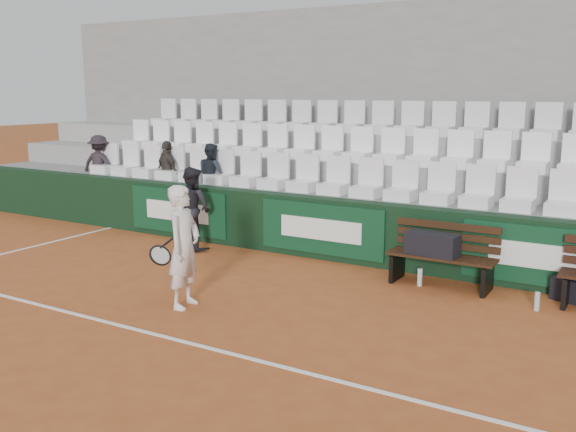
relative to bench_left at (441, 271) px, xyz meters
The scene contains 20 objects.
ground 3.95m from the bench_left, 119.01° to the right, with size 80.00×80.00×0.00m, color #A85226.
court_baseline 3.95m from the bench_left, 119.01° to the right, with size 18.00×0.06×0.01m, color white.
back_barrier 1.94m from the bench_left, 163.61° to the left, with size 18.00×0.34×1.00m.
grandstand_tier_front 2.26m from the bench_left, 148.42° to the left, with size 18.00×0.95×1.00m, color gray.
grandstand_tier_mid 2.90m from the bench_left, 131.98° to the left, with size 18.00×0.95×1.45m, color gray.
grandstand_tier_back 3.69m from the bench_left, 121.88° to the left, with size 18.00×0.95×1.90m, color #999896.
grandstand_rear_wall 4.61m from the bench_left, 117.33° to the left, with size 18.00×0.30×4.40m, color gray.
seat_row_front 2.42m from the bench_left, 152.38° to the left, with size 11.90×0.44×0.63m, color white.
seat_row_mid 3.14m from the bench_left, 134.43° to the left, with size 11.90×0.44×0.63m, color white.
seat_row_back 4.00m from the bench_left, 123.40° to the left, with size 11.90×0.44×0.63m, color silver.
bench_left is the anchor object (origin of this frame).
sports_bag_left 0.41m from the bench_left, 159.46° to the right, with size 0.73×0.31×0.31m, color black.
sports_bag_ground 1.72m from the bench_left, ahead, with size 0.50×0.30×0.30m, color black.
water_bottle_near 0.30m from the bench_left, 152.64° to the right, with size 0.07×0.07×0.26m, color silver.
water_bottle_far 1.42m from the bench_left, 15.53° to the right, with size 0.07×0.07×0.24m, color #ACBCC3.
tennis_player 3.62m from the bench_left, 135.40° to the right, with size 0.73×0.63×1.57m.
ball_kid 4.40m from the bench_left, behind, with size 0.70×0.55×1.44m, color black.
spectator_a 8.01m from the bench_left, behind, with size 0.80×0.46×1.24m, color black.
spectator_b 6.17m from the bench_left, 169.93° to the left, with size 0.70×0.29×1.20m, color #342E29.
spectator_c 5.12m from the bench_left, 167.71° to the left, with size 0.58×0.45×1.20m, color black.
Camera 1 is at (4.52, -5.13, 2.73)m, focal length 40.00 mm.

